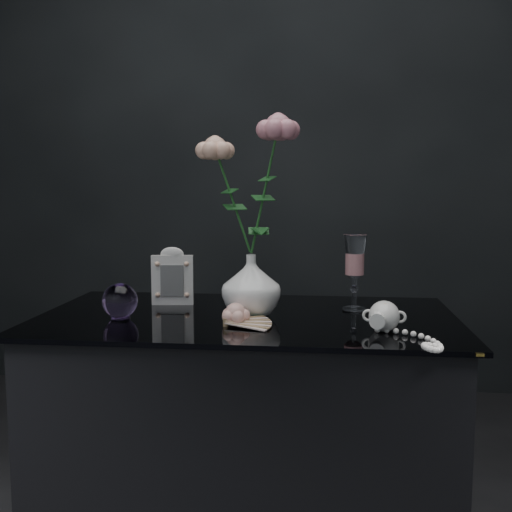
# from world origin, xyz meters

# --- Properties ---
(table) EXTENTS (1.05, 0.58, 0.76)m
(table) POSITION_xyz_m (0.00, 0.05, 0.38)
(table) COLOR black
(table) RESTS_ON ground
(vase) EXTENTS (0.16, 0.16, 0.16)m
(vase) POSITION_xyz_m (0.01, 0.05, 0.84)
(vase) COLOR white
(vase) RESTS_ON table
(wine_glass) EXTENTS (0.08, 0.08, 0.20)m
(wine_glass) POSITION_xyz_m (0.27, 0.14, 0.86)
(wine_glass) COLOR white
(wine_glass) RESTS_ON table
(picture_frame) EXTENTS (0.13, 0.10, 0.16)m
(picture_frame) POSITION_xyz_m (-0.22, 0.16, 0.84)
(picture_frame) COLOR silver
(picture_frame) RESTS_ON table
(paperweight) EXTENTS (0.10, 0.10, 0.09)m
(paperweight) POSITION_xyz_m (-0.31, -0.02, 0.81)
(paperweight) COLOR #A97ECD
(paperweight) RESTS_ON table
(paper_fan) EXTENTS (0.22, 0.17, 0.02)m
(paper_fan) POSITION_xyz_m (-0.03, -0.08, 0.77)
(paper_fan) COLOR beige
(paper_fan) RESTS_ON table
(loose_rose) EXTENTS (0.13, 0.16, 0.05)m
(loose_rose) POSITION_xyz_m (-0.01, -0.05, 0.79)
(loose_rose) COLOR #F8B0A0
(loose_rose) RESTS_ON table
(pearl_jar) EXTENTS (0.27, 0.28, 0.07)m
(pearl_jar) POSITION_xyz_m (0.33, -0.08, 0.80)
(pearl_jar) COLOR white
(pearl_jar) RESTS_ON table
(roses) EXTENTS (0.24, 0.11, 0.40)m
(roses) POSITION_xyz_m (0.01, 0.05, 1.10)
(roses) COLOR #E6AA8D
(roses) RESTS_ON vase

